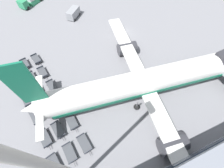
% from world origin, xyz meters
% --- Properties ---
extents(ground_plane, '(500.00, 500.00, 0.00)m').
position_xyz_m(ground_plane, '(0.00, 0.00, 0.00)').
color(ground_plane, gray).
extents(airplane, '(40.61, 44.83, 13.57)m').
position_xyz_m(airplane, '(17.26, -3.09, 3.31)').
color(airplane, white).
rests_on(airplane, ground_plane).
extents(service_van, '(4.77, 4.57, 2.28)m').
position_xyz_m(service_van, '(-12.16, -9.86, 1.23)').
color(service_van, gray).
rests_on(service_van, ground_plane).
extents(baggage_dolly_row_near_col_a, '(3.70, 2.12, 0.92)m').
position_xyz_m(baggage_dolly_row_near_col_a, '(1.91, -26.74, 0.47)').
color(baggage_dolly_row_near_col_a, '#424449').
rests_on(baggage_dolly_row_near_col_a, ground_plane).
extents(baggage_dolly_row_near_col_b, '(3.70, 1.91, 0.92)m').
position_xyz_m(baggage_dolly_row_near_col_b, '(6.16, -26.04, 0.47)').
color(baggage_dolly_row_near_col_b, '#424449').
rests_on(baggage_dolly_row_near_col_b, ground_plane).
extents(baggage_dolly_row_near_col_c, '(3.70, 2.07, 0.92)m').
position_xyz_m(baggage_dolly_row_near_col_c, '(10.46, -25.02, 0.47)').
color(baggage_dolly_row_near_col_c, '#424449').
rests_on(baggage_dolly_row_near_col_c, ground_plane).
extents(baggage_dolly_row_near_col_d, '(3.70, 2.13, 0.92)m').
position_xyz_m(baggage_dolly_row_near_col_d, '(14.53, -23.97, 0.47)').
color(baggage_dolly_row_near_col_d, '#424449').
rests_on(baggage_dolly_row_near_col_d, ground_plane).
extents(baggage_dolly_row_near_col_e, '(3.70, 2.09, 0.92)m').
position_xyz_m(baggage_dolly_row_near_col_e, '(18.88, -23.07, 0.47)').
color(baggage_dolly_row_near_col_e, '#424449').
rests_on(baggage_dolly_row_near_col_e, ground_plane).
extents(baggage_dolly_row_near_col_f, '(3.70, 2.09, 0.92)m').
position_xyz_m(baggage_dolly_row_near_col_f, '(23.23, -22.39, 0.47)').
color(baggage_dolly_row_near_col_f, '#424449').
rests_on(baggage_dolly_row_near_col_f, ground_plane).
extents(baggage_dolly_row_mid_a_col_a, '(3.70, 2.07, 0.92)m').
position_xyz_m(baggage_dolly_row_mid_a_col_a, '(1.25, -24.46, 0.47)').
color(baggage_dolly_row_mid_a_col_a, '#424449').
rests_on(baggage_dolly_row_mid_a_col_a, ground_plane).
extents(baggage_dolly_row_mid_a_col_b, '(3.70, 2.07, 0.92)m').
position_xyz_m(baggage_dolly_row_mid_a_col_b, '(5.63, -23.55, 0.47)').
color(baggage_dolly_row_mid_a_col_b, '#424449').
rests_on(baggage_dolly_row_mid_a_col_b, ground_plane).
extents(baggage_dolly_row_mid_a_col_c, '(3.70, 1.99, 0.92)m').
position_xyz_m(baggage_dolly_row_mid_a_col_c, '(9.95, -22.60, 0.47)').
color(baggage_dolly_row_mid_a_col_c, '#424449').
rests_on(baggage_dolly_row_mid_a_col_c, ground_plane).
extents(baggage_dolly_row_mid_a_col_d, '(3.70, 2.13, 0.92)m').
position_xyz_m(baggage_dolly_row_mid_a_col_d, '(14.19, -21.73, 0.47)').
color(baggage_dolly_row_mid_a_col_d, '#424449').
rests_on(baggage_dolly_row_mid_a_col_d, ground_plane).
extents(baggage_dolly_row_mid_a_col_e, '(3.70, 2.06, 0.92)m').
position_xyz_m(baggage_dolly_row_mid_a_col_e, '(18.40, -20.83, 0.47)').
color(baggage_dolly_row_mid_a_col_e, '#424449').
rests_on(baggage_dolly_row_mid_a_col_e, ground_plane).
extents(baggage_dolly_row_mid_a_col_f, '(3.69, 1.88, 0.92)m').
position_xyz_m(baggage_dolly_row_mid_a_col_f, '(22.59, -19.94, 0.47)').
color(baggage_dolly_row_mid_a_col_f, '#424449').
rests_on(baggage_dolly_row_mid_a_col_f, ground_plane).
extents(baggage_dolly_row_mid_b_col_a, '(3.69, 2.14, 0.92)m').
position_xyz_m(baggage_dolly_row_mid_b_col_a, '(0.77, -22.00, 0.47)').
color(baggage_dolly_row_mid_b_col_a, '#424449').
rests_on(baggage_dolly_row_mid_b_col_a, ground_plane).
extents(baggage_dolly_row_mid_b_col_b, '(3.70, 1.98, 0.92)m').
position_xyz_m(baggage_dolly_row_mid_b_col_b, '(5.13, -21.28, 0.47)').
color(baggage_dolly_row_mid_b_col_b, '#424449').
rests_on(baggage_dolly_row_mid_b_col_b, ground_plane).
extents(baggage_dolly_row_mid_b_col_c, '(3.70, 2.03, 0.92)m').
position_xyz_m(baggage_dolly_row_mid_b_col_c, '(9.37, -20.12, 0.47)').
color(baggage_dolly_row_mid_b_col_c, '#424449').
rests_on(baggage_dolly_row_mid_b_col_c, ground_plane).
extents(baggage_dolly_row_mid_b_col_d, '(3.70, 1.94, 0.92)m').
position_xyz_m(baggage_dolly_row_mid_b_col_d, '(13.74, -19.28, 0.47)').
color(baggage_dolly_row_mid_b_col_d, '#424449').
rests_on(baggage_dolly_row_mid_b_col_d, ground_plane).
extents(baggage_dolly_row_mid_b_col_e, '(3.70, 1.89, 0.92)m').
position_xyz_m(baggage_dolly_row_mid_b_col_e, '(17.88, -18.40, 0.47)').
color(baggage_dolly_row_mid_b_col_e, '#424449').
rests_on(baggage_dolly_row_mid_b_col_e, ground_plane).
extents(baggage_dolly_row_mid_b_col_f, '(3.70, 1.93, 0.92)m').
position_xyz_m(baggage_dolly_row_mid_b_col_f, '(22.18, -17.45, 0.47)').
color(baggage_dolly_row_mid_b_col_f, '#424449').
rests_on(baggage_dolly_row_mid_b_col_f, ground_plane).
extents(apron_light_mast, '(2.00, 0.70, 26.55)m').
position_xyz_m(apron_light_mast, '(26.24, -18.70, 14.85)').
color(apron_light_mast, '#ADA89E').
rests_on(apron_light_mast, ground_plane).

